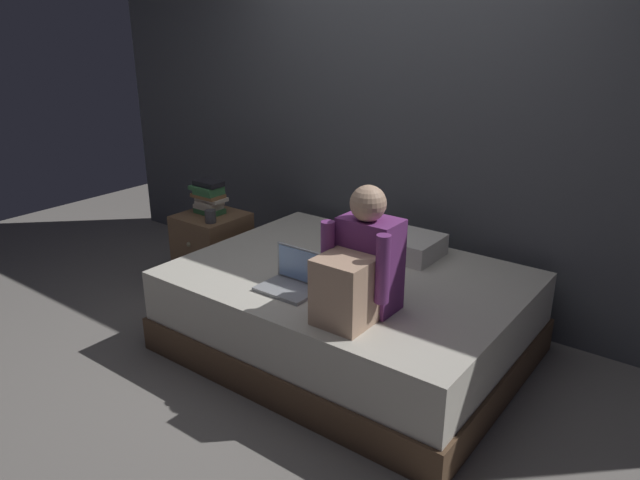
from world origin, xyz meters
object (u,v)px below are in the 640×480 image
person_sitting (360,267)px  pillow (396,242)px  book_stack (209,197)px  nightstand (213,252)px  mug (210,216)px  bed (348,312)px  laptop (292,279)px

person_sitting → pillow: (-0.28, 0.84, -0.19)m
pillow → book_stack: 1.42m
pillow → book_stack: size_ratio=2.30×
nightstand → book_stack: book_stack is taller
person_sitting → pillow: bearing=108.3°
pillow → mug: (-1.22, -0.45, 0.05)m
bed → pillow: 0.56m
person_sitting → book_stack: bearing=162.1°
nightstand → pillow: pillow is taller
nightstand → person_sitting: (1.63, -0.51, 0.47)m
person_sitting → laptop: person_sitting is taller
laptop → book_stack: size_ratio=1.31×
nightstand → pillow: size_ratio=1.04×
person_sitting → pillow: 0.90m
book_stack → mug: 0.23m
book_stack → person_sitting: bearing=-17.9°
nightstand → laptop: bearing=-22.8°
bed → pillow: pillow is taller
mug → person_sitting: bearing=-14.8°
laptop → mug: size_ratio=3.56×
mug → laptop: bearing=-19.6°
laptop → pillow: bearing=78.0°
nightstand → bed: bearing=-5.4°
bed → laptop: 0.50m
mug → bed: bearing=-0.2°
nightstand → book_stack: 0.42m
nightstand → laptop: size_ratio=1.82×
person_sitting → mug: (-1.50, 0.39, -0.14)m
bed → pillow: size_ratio=3.57×
pillow → book_stack: bearing=-167.5°
bed → nightstand: 1.31m
nightstand → book_stack: (-0.03, 0.02, 0.42)m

